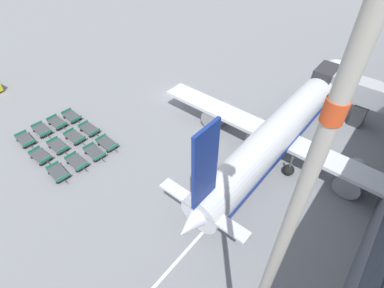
{
  "coord_description": "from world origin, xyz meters",
  "views": [
    {
      "loc": [
        26.41,
        -28.91,
        25.46
      ],
      "look_at": [
        10.47,
        -8.48,
        1.66
      ],
      "focal_mm": 28.0,
      "sensor_mm": 36.0,
      "label": 1
    }
  ],
  "objects_px": {
    "baggage_dolly_row_mid_a_col_b": "(58,146)",
    "apron_light_mast": "(283,240)",
    "baggage_dolly_row_mid_b_col_a": "(57,123)",
    "baggage_dolly_row_mid_a_col_c": "(77,162)",
    "baggage_dolly_row_near_col_a": "(25,140)",
    "baggage_dolly_row_near_col_b": "(40,156)",
    "baggage_dolly_row_mid_b_col_c": "(95,152)",
    "airplane": "(282,129)",
    "baggage_dolly_row_near_col_c": "(58,173)",
    "baggage_dolly_row_far_col_c": "(107,143)",
    "baggage_dolly_row_far_col_b": "(89,129)",
    "baggage_dolly_row_mid_b_col_b": "(75,137)",
    "baggage_dolly_row_far_col_a": "(72,116)",
    "baggage_dolly_row_mid_a_col_a": "(42,130)"
  },
  "relations": [
    {
      "from": "baggage_dolly_row_mid_a_col_b",
      "to": "apron_light_mast",
      "type": "bearing_deg",
      "value": -9.43
    },
    {
      "from": "baggage_dolly_row_mid_b_col_a",
      "to": "baggage_dolly_row_mid_a_col_c",
      "type": "bearing_deg",
      "value": -19.26
    },
    {
      "from": "baggage_dolly_row_near_col_a",
      "to": "baggage_dolly_row_near_col_b",
      "type": "bearing_deg",
      "value": -6.23
    },
    {
      "from": "baggage_dolly_row_near_col_a",
      "to": "baggage_dolly_row_mid_a_col_c",
      "type": "distance_m",
      "value": 8.54
    },
    {
      "from": "baggage_dolly_row_mid_b_col_c",
      "to": "airplane",
      "type": "bearing_deg",
      "value": 40.15
    },
    {
      "from": "baggage_dolly_row_near_col_a",
      "to": "baggage_dolly_row_near_col_c",
      "type": "bearing_deg",
      "value": -5.06
    },
    {
      "from": "baggage_dolly_row_near_col_b",
      "to": "apron_light_mast",
      "type": "xyz_separation_m",
      "value": [
        28.75,
        -2.46,
        15.4
      ]
    },
    {
      "from": "baggage_dolly_row_mid_a_col_b",
      "to": "baggage_dolly_row_far_col_c",
      "type": "bearing_deg",
      "value": 42.5
    },
    {
      "from": "baggage_dolly_row_near_col_a",
      "to": "baggage_dolly_row_mid_b_col_c",
      "type": "height_order",
      "value": "same"
    },
    {
      "from": "baggage_dolly_row_far_col_b",
      "to": "baggage_dolly_row_far_col_c",
      "type": "xyz_separation_m",
      "value": [
        4.01,
        -0.39,
        0.0
      ]
    },
    {
      "from": "baggage_dolly_row_far_col_c",
      "to": "baggage_dolly_row_mid_a_col_b",
      "type": "bearing_deg",
      "value": -137.5
    },
    {
      "from": "baggage_dolly_row_near_col_c",
      "to": "baggage_dolly_row_mid_a_col_b",
      "type": "distance_m",
      "value": 4.61
    },
    {
      "from": "baggage_dolly_row_near_col_a",
      "to": "baggage_dolly_row_mid_b_col_c",
      "type": "distance_m",
      "value": 9.53
    },
    {
      "from": "airplane",
      "to": "apron_light_mast",
      "type": "bearing_deg",
      "value": -70.72
    },
    {
      "from": "airplane",
      "to": "baggage_dolly_row_near_col_a",
      "type": "height_order",
      "value": "airplane"
    },
    {
      "from": "baggage_dolly_row_near_col_b",
      "to": "apron_light_mast",
      "type": "bearing_deg",
      "value": -4.88
    },
    {
      "from": "baggage_dolly_row_near_col_a",
      "to": "baggage_dolly_row_far_col_c",
      "type": "bearing_deg",
      "value": 34.05
    },
    {
      "from": "baggage_dolly_row_mid_b_col_c",
      "to": "baggage_dolly_row_mid_b_col_a",
      "type": "bearing_deg",
      "value": 176.1
    },
    {
      "from": "baggage_dolly_row_mid_b_col_c",
      "to": "baggage_dolly_row_far_col_c",
      "type": "height_order",
      "value": "same"
    },
    {
      "from": "baggage_dolly_row_mid_b_col_a",
      "to": "baggage_dolly_row_near_col_c",
      "type": "bearing_deg",
      "value": -33.11
    },
    {
      "from": "baggage_dolly_row_far_col_c",
      "to": "apron_light_mast",
      "type": "distance_m",
      "value": 30.02
    },
    {
      "from": "baggage_dolly_row_near_col_a",
      "to": "baggage_dolly_row_mid_a_col_b",
      "type": "xyz_separation_m",
      "value": [
        4.29,
        1.85,
        0.0
      ]
    },
    {
      "from": "baggage_dolly_row_near_col_c",
      "to": "baggage_dolly_row_mid_a_col_b",
      "type": "xyz_separation_m",
      "value": [
        -3.83,
        2.56,
        0.0
      ]
    },
    {
      "from": "baggage_dolly_row_near_col_c",
      "to": "baggage_dolly_row_mid_b_col_c",
      "type": "relative_size",
      "value": 1.0
    },
    {
      "from": "baggage_dolly_row_near_col_c",
      "to": "baggage_dolly_row_mid_a_col_c",
      "type": "height_order",
      "value": "same"
    },
    {
      "from": "baggage_dolly_row_mid_a_col_c",
      "to": "baggage_dolly_row_far_col_b",
      "type": "distance_m",
      "value": 5.96
    },
    {
      "from": "baggage_dolly_row_near_col_b",
      "to": "baggage_dolly_row_far_col_c",
      "type": "xyz_separation_m",
      "value": [
        4.52,
        6.32,
        0.0
      ]
    },
    {
      "from": "baggage_dolly_row_near_col_a",
      "to": "baggage_dolly_row_mid_b_col_b",
      "type": "bearing_deg",
      "value": 42.72
    },
    {
      "from": "baggage_dolly_row_near_col_b",
      "to": "baggage_dolly_row_far_col_b",
      "type": "xyz_separation_m",
      "value": [
        0.51,
        6.71,
        0.0
      ]
    },
    {
      "from": "baggage_dolly_row_near_col_c",
      "to": "baggage_dolly_row_mid_b_col_b",
      "type": "height_order",
      "value": "same"
    },
    {
      "from": "baggage_dolly_row_near_col_a",
      "to": "baggage_dolly_row_far_col_a",
      "type": "xyz_separation_m",
      "value": [
        0.51,
        6.53,
        0.0
      ]
    },
    {
      "from": "airplane",
      "to": "baggage_dolly_row_mid_b_col_a",
      "type": "relative_size",
      "value": 10.39
    },
    {
      "from": "baggage_dolly_row_mid_a_col_c",
      "to": "baggage_dolly_row_near_col_a",
      "type": "bearing_deg",
      "value": -169.19
    },
    {
      "from": "baggage_dolly_row_near_col_b",
      "to": "baggage_dolly_row_far_col_a",
      "type": "relative_size",
      "value": 0.99
    },
    {
      "from": "baggage_dolly_row_mid_b_col_c",
      "to": "baggage_dolly_row_far_col_b",
      "type": "relative_size",
      "value": 1.01
    },
    {
      "from": "baggage_dolly_row_near_col_b",
      "to": "baggage_dolly_row_mid_a_col_b",
      "type": "xyz_separation_m",
      "value": [
        0.13,
        2.3,
        0.0
      ]
    },
    {
      "from": "apron_light_mast",
      "to": "baggage_dolly_row_mid_a_col_c",
      "type": "bearing_deg",
      "value": 169.58
    },
    {
      "from": "baggage_dolly_row_mid_a_col_c",
      "to": "baggage_dolly_row_far_col_c",
      "type": "bearing_deg",
      "value": 86.05
    },
    {
      "from": "baggage_dolly_row_near_col_c",
      "to": "baggage_dolly_row_mid_a_col_b",
      "type": "relative_size",
      "value": 1.01
    },
    {
      "from": "baggage_dolly_row_near_col_a",
      "to": "baggage_dolly_row_mid_b_col_c",
      "type": "relative_size",
      "value": 1.0
    },
    {
      "from": "baggage_dolly_row_mid_a_col_a",
      "to": "baggage_dolly_row_mid_a_col_b",
      "type": "relative_size",
      "value": 1.0
    },
    {
      "from": "baggage_dolly_row_near_col_c",
      "to": "baggage_dolly_row_mid_b_col_b",
      "type": "relative_size",
      "value": 1.01
    },
    {
      "from": "baggage_dolly_row_mid_a_col_a",
      "to": "baggage_dolly_row_far_col_c",
      "type": "distance_m",
      "value": 9.44
    },
    {
      "from": "baggage_dolly_row_mid_a_col_a",
      "to": "baggage_dolly_row_mid_a_col_b",
      "type": "xyz_separation_m",
      "value": [
        4.36,
        -0.49,
        0.0
      ]
    },
    {
      "from": "apron_light_mast",
      "to": "baggage_dolly_row_mid_b_col_a",
      "type": "bearing_deg",
      "value": 167.29
    },
    {
      "from": "baggage_dolly_row_mid_a_col_b",
      "to": "baggage_dolly_row_mid_b_col_a",
      "type": "relative_size",
      "value": 1.0
    },
    {
      "from": "baggage_dolly_row_near_col_c",
      "to": "baggage_dolly_row_mid_b_col_c",
      "type": "height_order",
      "value": "same"
    },
    {
      "from": "baggage_dolly_row_far_col_b",
      "to": "airplane",
      "type": "bearing_deg",
      "value": 29.57
    },
    {
      "from": "baggage_dolly_row_near_col_a",
      "to": "baggage_dolly_row_mid_a_col_a",
      "type": "bearing_deg",
      "value": 91.71
    },
    {
      "from": "baggage_dolly_row_far_col_c",
      "to": "baggage_dolly_row_mid_a_col_a",
      "type": "bearing_deg",
      "value": -158.03
    }
  ]
}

